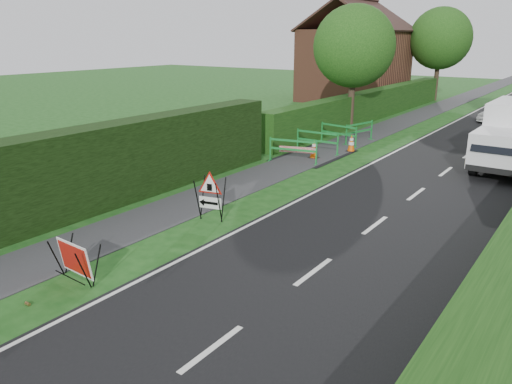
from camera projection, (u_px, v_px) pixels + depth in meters
The scene contains 18 objects.
ground at pixel (199, 260), 11.70m from camera, with size 120.00×120.00×0.00m, color #154413.
footpath at pixel (457, 100), 40.61m from camera, with size 2.00×90.00×0.02m, color #2D2D30.
hedge_west_near at pixel (69, 217), 14.45m from camera, with size 1.10×18.00×2.50m, color black.
hedge_west_far at pixel (371, 119), 31.59m from camera, with size 1.00×24.00×1.80m, color #14380F.
house_west at pixel (354, 64), 39.71m from camera, with size 7.50×7.40×7.88m.
tree_nw at pixel (354, 47), 26.91m from camera, with size 4.40×4.40×6.70m.
tree_fw at pixel (440, 39), 39.27m from camera, with size 4.80×4.80×7.24m.
red_rect_sign at pixel (75, 259), 10.54m from camera, with size 1.08×0.68×0.89m.
triangle_sign at pixel (209, 192), 13.92m from camera, with size 1.01×1.01×1.23m.
traffic_cone_3 at pixel (314, 149), 21.34m from camera, with size 0.38×0.38×0.79m.
traffic_cone_4 at pixel (351, 143), 22.57m from camera, with size 0.38×0.38×0.79m.
ped_barrier_0 at pixel (293, 148), 20.52m from camera, with size 2.09×0.78×1.00m.
ped_barrier_1 at pixel (317, 139), 22.24m from camera, with size 2.07×0.39×1.00m.
ped_barrier_2 at pixel (339, 132), 23.91m from camera, with size 2.09×0.70×1.00m.
ped_barrier_3 at pixel (359, 130), 24.43m from camera, with size 0.82×2.09×1.00m.
redwhite_plank at pixel (296, 160), 21.13m from camera, with size 1.50×0.04×0.25m, color red.
litter_can at pixel (28, 305), 9.74m from camera, with size 0.07×0.07×0.12m, color #BF7F4C.
hatchback_car at pixel (499, 112), 30.38m from camera, with size 1.36×3.37×1.15m, color white.
Camera 1 is at (7.26, -7.94, 5.03)m, focal length 35.00 mm.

